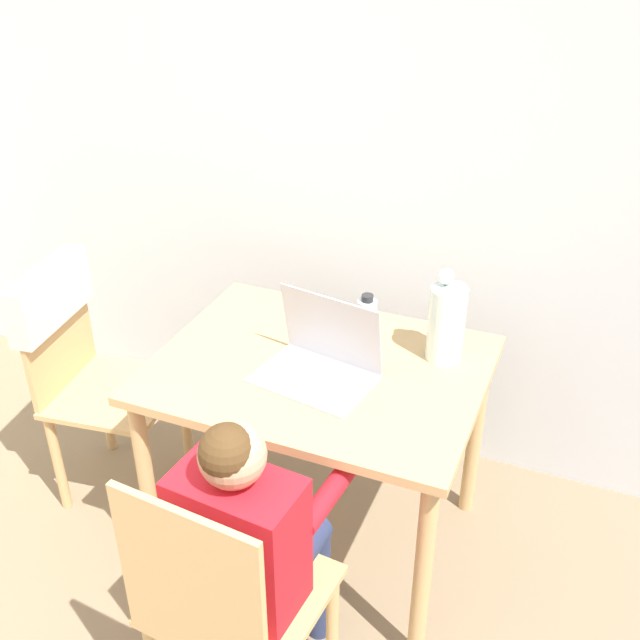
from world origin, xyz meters
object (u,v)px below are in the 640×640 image
laptop (321,358)px  water_bottle (366,326)px  chair_spare (77,347)px  person_seated (252,530)px  chair_occupied (227,607)px  flower_vase (447,321)px

laptop → water_bottle: size_ratio=1.83×
chair_spare → water_bottle: bearing=-87.9°
person_seated → chair_spare: bearing=-24.3°
chair_occupied → flower_vase: flower_vase is taller
chair_spare → person_seated: 1.08m
chair_occupied → chair_spare: (-0.93, 0.66, 0.14)m
chair_occupied → laptop: bearing=-82.9°
person_seated → water_bottle: 0.74m
laptop → flower_vase: bearing=45.9°
flower_vase → water_bottle: size_ratio=1.45×
water_bottle → person_seated: bearing=-93.8°
chair_occupied → flower_vase: bearing=-103.0°
chair_spare → person_seated: size_ratio=0.92×
chair_occupied → water_bottle: size_ratio=4.37×
laptop → flower_vase: 0.39m
laptop → chair_occupied: bearing=-78.1°
chair_spare → flower_vase: 1.27m
water_bottle → flower_vase: bearing=14.9°
chair_spare → flower_vase: (1.22, 0.23, 0.25)m
water_bottle → laptop: bearing=-116.1°
flower_vase → water_bottle: 0.24m
chair_spare → flower_vase: flower_vase is taller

